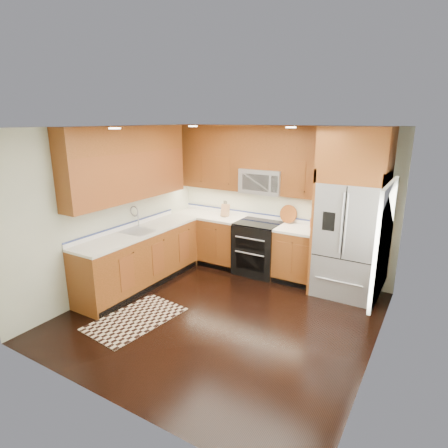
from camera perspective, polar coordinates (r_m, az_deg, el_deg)
The scene contains 16 objects.
ground at distance 5.48m, azimuth -0.37°, elevation -13.80°, with size 4.00×4.00×0.00m, color black.
wall_back at distance 6.70m, azimuth 8.53°, elevation 3.51°, with size 4.00×0.02×2.60m, color silver.
wall_left at distance 6.21m, azimuth -16.38°, elevation 2.06°, with size 0.02×4.00×2.60m, color silver.
wall_right at distance 4.33m, azimuth 22.92°, elevation -4.41°, with size 0.02×4.00×2.60m, color silver.
window at distance 4.49m, azimuth 23.16°, elevation -2.39°, with size 0.04×1.10×1.30m.
base_cabinets at distance 6.60m, azimuth -5.49°, elevation -4.29°, with size 2.85×3.00×0.90m.
countertop at distance 6.46m, azimuth -3.98°, elevation -0.30°, with size 2.86×3.01×0.04m.
upper_cabinets at distance 6.34m, azimuth -4.25°, elevation 9.58°, with size 2.85×3.00×1.15m.
range at distance 6.73m, azimuth 5.19°, elevation -3.68°, with size 0.76×0.67×0.95m.
microwave at distance 6.55m, azimuth 5.94°, elevation 6.52°, with size 0.76×0.40×0.42m.
refrigerator at distance 5.99m, azimuth 18.70°, elevation 1.40°, with size 0.98×0.75×2.60m.
sink_faucet at distance 6.25m, azimuth -13.00°, elevation -0.52°, with size 0.54×0.44×0.37m.
rug at distance 5.53m, azimuth -13.31°, elevation -13.87°, with size 0.79×1.31×0.01m, color black.
knife_block at distance 6.98m, azimuth 0.19°, elevation 2.15°, with size 0.11×0.15×0.30m.
utensil_crock at distance 6.43m, azimuth 13.50°, elevation 0.46°, with size 0.14×0.14×0.33m.
cutting_board at distance 6.66m, azimuth 9.72°, elevation 0.29°, with size 0.32×0.32×0.02m, color brown.
Camera 1 is at (2.48, -4.07, 2.70)m, focal length 30.00 mm.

